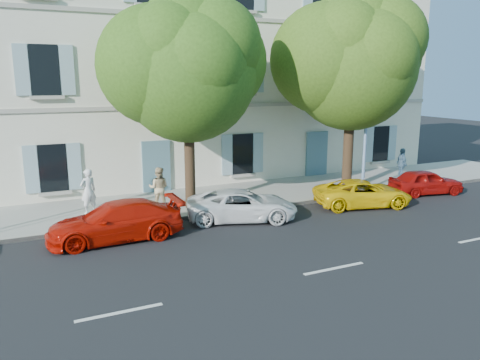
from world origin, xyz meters
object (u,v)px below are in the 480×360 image
car_red_hatchback (426,182)px  pedestrian_c (402,164)px  car_white_coupe (242,205)px  tree_left (188,74)px  street_lamp (370,100)px  pedestrian_b (159,188)px  car_yellow_supercar (363,193)px  car_red_coupe (116,221)px  pedestrian_a (88,191)px  tree_right (352,67)px

car_red_hatchback → pedestrian_c: size_ratio=2.09×
car_white_coupe → tree_left: bearing=52.4°
car_white_coupe → pedestrian_c: bearing=-57.4°
tree_left → street_lamp: bearing=-6.8°
car_red_hatchback → pedestrian_b: (-11.99, 2.38, 0.41)m
street_lamp → pedestrian_b: street_lamp is taller
car_yellow_supercar → pedestrian_b: pedestrian_b is taller
car_red_coupe → street_lamp: bearing=96.4°
car_red_coupe → car_white_coupe: size_ratio=1.06×
pedestrian_c → car_red_coupe: bearing=118.2°
tree_left → pedestrian_a: tree_left is taller
tree_left → pedestrian_c: size_ratio=5.03×
car_red_coupe → tree_right: tree_right is taller
car_red_hatchback → pedestrian_a: size_ratio=1.95×
car_white_coupe → tree_left: 5.44m
tree_left → pedestrian_b: size_ratio=4.91×
pedestrian_b → tree_left: bearing=-171.6°
car_white_coupe → street_lamp: size_ratio=0.57×
pedestrian_c → pedestrian_b: bearing=108.0°
car_red_coupe → tree_right: (11.08, 2.12, 5.13)m
car_red_hatchback → pedestrian_a: 14.92m
pedestrian_c → car_red_hatchback: bearing=179.6°
car_yellow_supercar → pedestrian_c: 5.61m
car_red_coupe → car_yellow_supercar: (10.19, -0.14, -0.08)m
pedestrian_a → car_white_coupe: bearing=130.5°
car_red_hatchback → tree_left: size_ratio=0.42×
car_yellow_supercar → tree_right: bearing=-6.8°
car_white_coupe → car_red_hatchback: 9.46m
tree_right → pedestrian_a: (-11.51, 1.00, -4.75)m
pedestrian_a → pedestrian_b: 2.69m
pedestrian_b → pedestrian_c: size_ratio=1.02×
tree_left → pedestrian_c: bearing=2.0°
street_lamp → car_red_coupe: bearing=-173.4°
tree_right → pedestrian_c: size_ratio=5.36×
car_yellow_supercar → pedestrian_b: bearing=85.4°
car_red_coupe → car_red_hatchback: bearing=91.0°
car_yellow_supercar → street_lamp: 4.25m
pedestrian_a → pedestrian_b: pedestrian_a is taller
tree_right → pedestrian_a: 12.49m
tree_right → street_lamp: 1.70m
tree_right → street_lamp: (0.43, -0.78, -1.45)m
tree_right → pedestrian_b: (-8.86, 0.57, -4.79)m
car_red_coupe → tree_left: (3.42, 2.30, 4.80)m
car_yellow_supercar → pedestrian_b: (-7.96, 2.82, 0.42)m
tree_left → street_lamp: 8.23m
car_red_hatchback → tree_right: tree_right is taller
car_white_coupe → car_red_coupe: bearing=112.1°
car_red_coupe → pedestrian_a: (-0.43, 3.12, 0.38)m
pedestrian_a → pedestrian_b: bearing=150.2°
car_red_hatchback → car_yellow_supercar: bearing=107.7°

